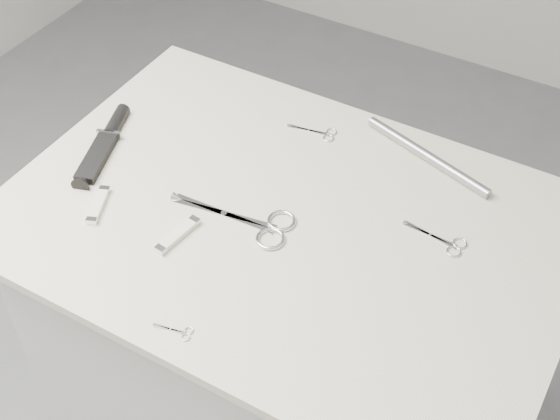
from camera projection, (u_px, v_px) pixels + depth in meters
The scene contains 10 objects.
plinth at pixel (286, 369), 1.71m from camera, with size 0.90×0.60×0.90m, color silver.
display_board at pixel (287, 223), 1.39m from camera, with size 1.00×0.70×0.02m, color beige.
large_shears at pixel (257, 224), 1.37m from camera, with size 0.23×0.10×0.01m.
embroidery_scissors_a at pixel (445, 242), 1.34m from camera, with size 0.12×0.05×0.00m.
embroidery_scissors_b at pixel (320, 133), 1.55m from camera, with size 0.10×0.04×0.00m.
tiny_scissors at pixel (178, 331), 1.20m from camera, with size 0.06×0.03×0.00m.
sheathed_knife at pixel (106, 141), 1.52m from camera, with size 0.10×0.22×0.03m.
pocket_knife_a at pixel (98, 205), 1.40m from camera, with size 0.05×0.09×0.01m.
pocket_knife_b at pixel (178, 235), 1.34m from camera, with size 0.03×0.10×0.01m.
metal_rail at pixel (427, 156), 1.48m from camera, with size 0.02×0.02×0.29m, color #95979D.
Camera 1 is at (0.47, -0.84, 1.90)m, focal length 50.00 mm.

